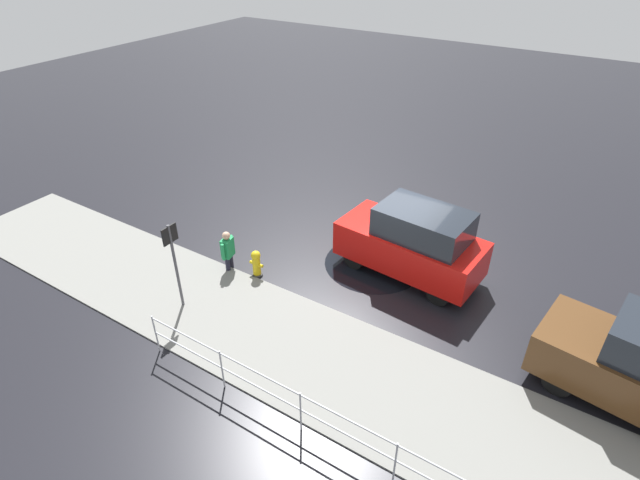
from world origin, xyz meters
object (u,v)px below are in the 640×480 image
at_px(fire_hydrant, 256,264).
at_px(pedestrian, 228,249).
at_px(moving_hatchback, 413,242).
at_px(sign_post, 174,255).

xyz_separation_m(fire_hydrant, pedestrian, (0.84, 0.17, 0.28)).
relative_size(moving_hatchback, pedestrian, 3.31).
bearing_deg(fire_hydrant, sign_post, 68.09).
relative_size(fire_hydrant, pedestrian, 0.66).
distance_m(fire_hydrant, sign_post, 2.47).
bearing_deg(sign_post, fire_hydrant, -111.91).
height_order(fire_hydrant, sign_post, sign_post).
bearing_deg(pedestrian, sign_post, 90.90).
xyz_separation_m(moving_hatchback, fire_hydrant, (3.52, 2.35, -0.63)).
relative_size(moving_hatchback, fire_hydrant, 5.04).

